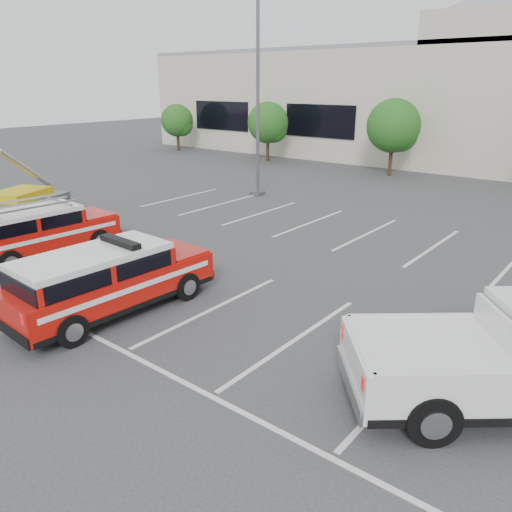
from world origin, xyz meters
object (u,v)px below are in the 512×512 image
at_px(tree_left, 269,124).
at_px(tree_mid_left, 395,128).
at_px(light_pole_left, 258,94).
at_px(tree_far_left, 178,122).
at_px(fire_chief_suv, 109,284).
at_px(ladder_suv, 40,235).
at_px(utility_rig, 19,209).

relative_size(tree_left, tree_mid_left, 0.91).
relative_size(tree_left, light_pole_left, 0.43).
bearing_deg(tree_far_left, fire_chief_suv, -46.08).
bearing_deg(tree_mid_left, ladder_suv, -96.96).
bearing_deg(fire_chief_suv, light_pole_left, 116.01).
bearing_deg(light_pole_left, tree_mid_left, 72.90).
bearing_deg(fire_chief_suv, tree_far_left, 136.36).
relative_size(tree_far_left, tree_left, 0.90).
relative_size(light_pole_left, ladder_suv, 2.02).
relative_size(tree_mid_left, fire_chief_suv, 0.88).
distance_m(tree_left, ladder_suv, 23.79).
height_order(tree_left, ladder_suv, tree_left).
relative_size(tree_mid_left, ladder_suv, 0.96).
xyz_separation_m(tree_far_left, light_pole_left, (16.91, -10.05, 2.68)).
distance_m(light_pole_left, ladder_suv, 13.28).
xyz_separation_m(tree_left, fire_chief_suv, (12.90, -23.79, -1.99)).
bearing_deg(ladder_suv, tree_far_left, 130.79).
height_order(tree_mid_left, fire_chief_suv, tree_mid_left).
relative_size(tree_far_left, tree_mid_left, 0.82).
bearing_deg(light_pole_left, tree_left, 124.52).
height_order(tree_left, utility_rig, tree_left).
xyz_separation_m(tree_far_left, utility_rig, (12.53, -20.93, -1.85)).
distance_m(tree_far_left, ladder_suv, 28.46).
distance_m(tree_left, fire_chief_suv, 27.14).
bearing_deg(tree_mid_left, tree_left, -180.00).
distance_m(tree_mid_left, ladder_suv, 22.85).
xyz_separation_m(tree_mid_left, light_pole_left, (-3.09, -10.05, 2.14)).
xyz_separation_m(tree_left, tree_mid_left, (10.00, 0.00, 0.27)).
bearing_deg(utility_rig, tree_mid_left, 48.54).
height_order(light_pole_left, ladder_suv, light_pole_left).
bearing_deg(tree_left, tree_far_left, -180.00).
xyz_separation_m(tree_left, ladder_suv, (7.25, -22.57, -1.99)).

